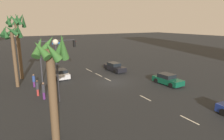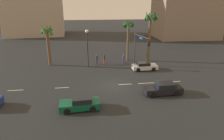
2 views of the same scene
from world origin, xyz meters
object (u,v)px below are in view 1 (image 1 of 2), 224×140
object	(u,v)px
pedestrian_1	(34,80)
pedestrian_0	(44,90)
car_2	(115,67)
palm_tree_1	(12,39)
streetlamp	(57,59)
pedestrian_2	(37,87)
palm_tree_2	(17,31)
palm_tree_0	(52,68)
car_1	(167,80)
traffic_signal	(54,52)
car_3	(60,74)

from	to	relation	value
pedestrian_1	pedestrian_0	bearing A→B (deg)	-177.73
car_2	pedestrian_1	size ratio (longest dim) A/B	2.77
palm_tree_1	streetlamp	bearing A→B (deg)	-157.17
car_2	pedestrian_2	size ratio (longest dim) A/B	2.54
pedestrian_0	palm_tree_2	distance (m)	11.52
pedestrian_2	palm_tree_0	size ratio (longest dim) A/B	0.25
car_1	traffic_signal	distance (m)	15.89
palm_tree_2	pedestrian_2	bearing A→B (deg)	-175.31
car_2	pedestrian_0	size ratio (longest dim) A/B	2.47
car_1	car_3	world-z (taller)	car_1
pedestrian_0	palm_tree_1	xyz separation A→B (m)	(6.06, 2.02, 5.00)
car_1	palm_tree_2	size ratio (longest dim) A/B	0.45
traffic_signal	streetlamp	world-z (taller)	streetlamp
pedestrian_2	palm_tree_0	world-z (taller)	palm_tree_0
car_2	pedestrian_0	world-z (taller)	pedestrian_0
pedestrian_0	pedestrian_1	xyz separation A→B (m)	(4.91, 0.19, -0.11)
traffic_signal	car_2	bearing A→B (deg)	-88.09
palm_tree_1	palm_tree_2	distance (m)	4.02
traffic_signal	pedestrian_1	xyz separation A→B (m)	(-1.97, 3.24, -3.09)
traffic_signal	car_1	bearing A→B (deg)	-127.96
car_1	car_2	distance (m)	10.14
traffic_signal	palm_tree_1	world-z (taller)	palm_tree_1
palm_tree_0	palm_tree_2	world-z (taller)	palm_tree_2
car_1	pedestrian_0	size ratio (longest dim) A/B	2.23
car_2	car_3	bearing A→B (deg)	87.53
car_1	palm_tree_1	world-z (taller)	palm_tree_1
car_3	traffic_signal	distance (m)	3.54
car_1	streetlamp	world-z (taller)	streetlamp
car_3	traffic_signal	size ratio (longest dim) A/B	0.72
car_2	traffic_signal	bearing A→B (deg)	91.91
car_3	palm_tree_0	world-z (taller)	palm_tree_0
palm_tree_0	car_3	bearing A→B (deg)	-16.69
traffic_signal	palm_tree_1	size ratio (longest dim) A/B	0.73
streetlamp	pedestrian_2	distance (m)	4.83
pedestrian_2	palm_tree_0	distance (m)	10.48
traffic_signal	pedestrian_2	bearing A→B (deg)	148.03
car_3	palm_tree_1	distance (m)	8.15
pedestrian_2	palm_tree_1	bearing A→B (deg)	19.38
car_3	pedestrian_1	xyz separation A→B (m)	(-2.70, 4.10, 0.26)
car_3	pedestrian_2	bearing A→B (deg)	145.38
pedestrian_1	palm_tree_2	size ratio (longest dim) A/B	0.18
car_2	palm_tree_1	distance (m)	16.01
car_1	traffic_signal	world-z (taller)	traffic_signal
palm_tree_0	pedestrian_1	bearing A→B (deg)	-2.81
pedestrian_1	palm_tree_2	world-z (taller)	palm_tree_2
streetlamp	pedestrian_2	size ratio (longest dim) A/B	3.53
pedestrian_0	pedestrian_1	size ratio (longest dim) A/B	1.12
car_3	pedestrian_1	distance (m)	4.92
car_2	pedestrian_2	bearing A→B (deg)	113.43
car_3	streetlamp	world-z (taller)	streetlamp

